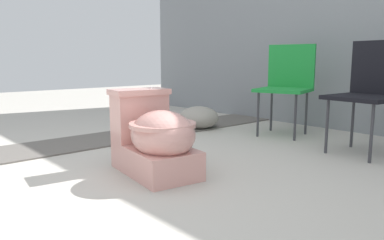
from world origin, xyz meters
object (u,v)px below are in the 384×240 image
(toilet, at_px, (155,138))
(folding_chair_middle, at_px, (372,84))
(folding_chair_left, at_px, (287,79))
(boulder_near, at_px, (199,117))

(toilet, height_order, folding_chair_middle, folding_chair_middle)
(toilet, relative_size, folding_chair_left, 0.81)
(folding_chair_left, bearing_deg, boulder_near, -76.31)
(toilet, bearing_deg, boulder_near, 136.40)
(folding_chair_middle, bearing_deg, toilet, -17.26)
(toilet, distance_m, folding_chair_left, 1.71)
(toilet, distance_m, boulder_near, 1.57)
(folding_chair_left, xyz_separation_m, folding_chair_middle, (0.84, -0.16, 0.00))
(toilet, xyz_separation_m, boulder_near, (-0.96, 1.23, -0.11))
(folding_chair_middle, xyz_separation_m, boulder_near, (-1.58, -0.27, -0.40))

